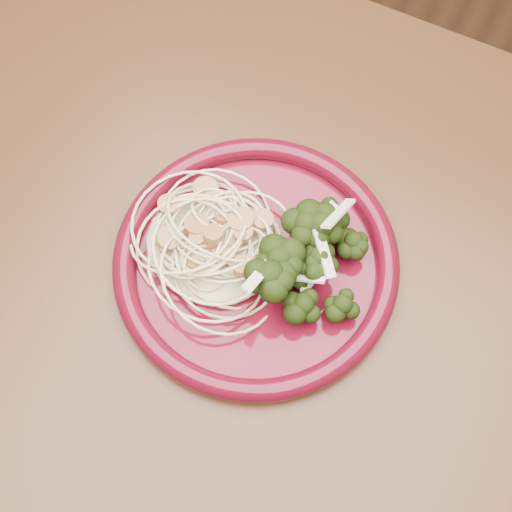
{
  "coord_description": "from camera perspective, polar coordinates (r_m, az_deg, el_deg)",
  "views": [
    {
      "loc": [
        0.16,
        -0.15,
        1.32
      ],
      "look_at": [
        0.04,
        0.07,
        0.77
      ],
      "focal_mm": 50.0,
      "sensor_mm": 36.0,
      "label": 1
    }
  ],
  "objects": [
    {
      "name": "dining_table",
      "position": [
        0.7,
        -5.9,
        -7.44
      ],
      "size": [
        1.2,
        0.8,
        0.75
      ],
      "color": "#472814",
      "rests_on": "ground"
    },
    {
      "name": "scallop_cluster",
      "position": [
        0.58,
        -3.78,
        2.37
      ],
      "size": [
        0.12,
        0.12,
        0.04
      ],
      "primitive_type": null,
      "rotation": [
        0.0,
        0.0,
        0.15
      ],
      "color": "#A26D3A",
      "rests_on": "spaghetti_pile"
    },
    {
      "name": "onion_garnish",
      "position": [
        0.57,
        4.75,
        0.09
      ],
      "size": [
        0.07,
        0.09,
        0.05
      ],
      "primitive_type": null,
      "rotation": [
        0.0,
        0.0,
        0.15
      ],
      "color": "beige",
      "rests_on": "broccoli_pile"
    },
    {
      "name": "dinner_plate",
      "position": [
        0.61,
        -0.0,
        -0.42
      ],
      "size": [
        0.28,
        0.28,
        0.02
      ],
      "rotation": [
        0.0,
        0.0,
        0.15
      ],
      "color": "#520816",
      "rests_on": "dining_table"
    },
    {
      "name": "spaghetti_pile",
      "position": [
        0.61,
        -3.6,
        1.04
      ],
      "size": [
        0.13,
        0.12,
        0.03
      ],
      "primitive_type": "ellipsoid",
      "rotation": [
        0.0,
        0.0,
        0.15
      ],
      "color": "beige",
      "rests_on": "dinner_plate"
    },
    {
      "name": "broccoli_pile",
      "position": [
        0.59,
        4.55,
        -1.06
      ],
      "size": [
        0.1,
        0.14,
        0.04
      ],
      "primitive_type": "ellipsoid",
      "rotation": [
        0.0,
        0.0,
        0.15
      ],
      "color": "black",
      "rests_on": "dinner_plate"
    }
  ]
}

